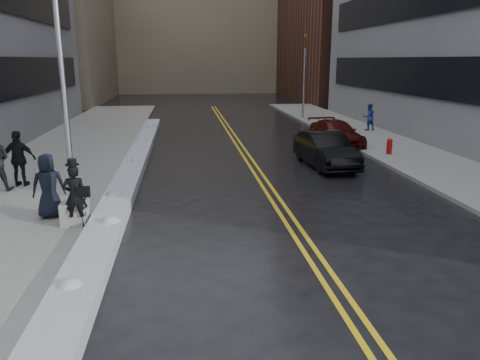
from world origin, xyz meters
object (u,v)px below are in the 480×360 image
object	(u,v)px
fire_hydrant	(389,145)
pedestrian_east	(369,117)
car_black	(325,150)
car_maroon	(336,133)
lamppost	(68,135)
traffic_signal	(304,73)
pedestrian_d	(19,159)
pedestrian_fedora	(75,196)
pedestrian_c	(48,186)

from	to	relation	value
fire_hydrant	pedestrian_east	bearing A→B (deg)	75.40
fire_hydrant	car_black	size ratio (longest dim) A/B	0.17
pedestrian_east	car_maroon	world-z (taller)	pedestrian_east
lamppost	pedestrian_east	distance (m)	20.94
traffic_signal	pedestrian_d	distance (m)	23.08
pedestrian_fedora	car_black	xyz separation A→B (m)	(8.70, 6.74, -0.25)
fire_hydrant	pedestrian_east	xyz separation A→B (m)	(1.90, 7.31, 0.41)
pedestrian_fedora	car_maroon	size ratio (longest dim) A/B	0.37
pedestrian_d	pedestrian_east	distance (m)	20.22
car_black	car_maroon	bearing A→B (deg)	62.88
lamppost	fire_hydrant	bearing A→B (deg)	33.04
pedestrian_east	pedestrian_fedora	bearing A→B (deg)	38.07
lamppost	traffic_signal	size ratio (longest dim) A/B	1.27
traffic_signal	pedestrian_fedora	world-z (taller)	traffic_signal
fire_hydrant	traffic_signal	size ratio (longest dim) A/B	0.12
fire_hydrant	car_maroon	distance (m)	3.53
lamppost	fire_hydrant	distance (m)	14.81
car_black	car_maroon	distance (m)	5.11
fire_hydrant	pedestrian_fedora	bearing A→B (deg)	-145.91
pedestrian_fedora	car_maroon	xyz separation A→B (m)	(10.70, 11.45, -0.33)
pedestrian_fedora	pedestrian_c	xyz separation A→B (m)	(-0.88, 0.87, 0.07)
fire_hydrant	pedestrian_east	size ratio (longest dim) A/B	0.45
pedestrian_c	pedestrian_east	bearing A→B (deg)	-151.40
lamppost	pedestrian_d	xyz separation A→B (m)	(-2.67, 4.17, -1.43)
pedestrian_fedora	car_maroon	bearing A→B (deg)	-134.51
traffic_signal	pedestrian_fedora	bearing A→B (deg)	-117.73
pedestrian_d	car_maroon	size ratio (longest dim) A/B	0.43
car_black	fire_hydrant	bearing A→B (deg)	19.32
lamppost	pedestrian_c	distance (m)	1.79
traffic_signal	pedestrian_c	size ratio (longest dim) A/B	3.37
pedestrian_east	lamppost	bearing A→B (deg)	37.39
traffic_signal	pedestrian_east	bearing A→B (deg)	-70.23
lamppost	car_black	distance (m)	11.08
fire_hydrant	pedestrian_fedora	world-z (taller)	pedestrian_fedora
pedestrian_fedora	pedestrian_c	world-z (taller)	pedestrian_c
pedestrian_c	pedestrian_d	xyz separation A→B (m)	(-1.89, 3.55, 0.07)
traffic_signal	car_maroon	bearing A→B (deg)	-95.28
car_black	traffic_signal	bearing A→B (deg)	74.96
lamppost	pedestrian_fedora	distance (m)	1.59
traffic_signal	pedestrian_east	xyz separation A→B (m)	(2.40, -6.69, -2.45)
pedestrian_east	traffic_signal	bearing A→B (deg)	-79.99
car_maroon	car_black	bearing A→B (deg)	-118.38
car_black	pedestrian_c	bearing A→B (deg)	-152.60
pedestrian_fedora	car_black	world-z (taller)	pedestrian_fedora
pedestrian_c	pedestrian_east	size ratio (longest dim) A/B	1.10
lamppost	pedestrian_east	bearing A→B (deg)	47.14
lamppost	fire_hydrant	xyz separation A→B (m)	(12.30, 8.00, -1.98)
pedestrian_d	lamppost	bearing A→B (deg)	129.61
pedestrian_d	traffic_signal	bearing A→B (deg)	-122.09
pedestrian_c	car_black	size ratio (longest dim) A/B	0.41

